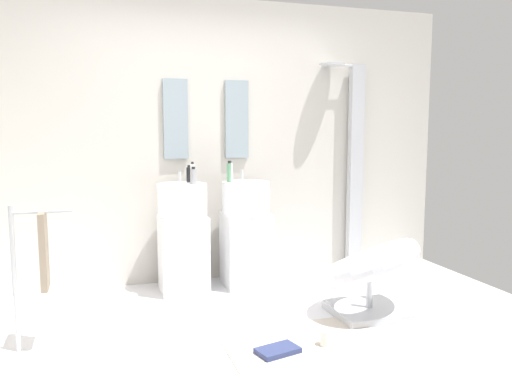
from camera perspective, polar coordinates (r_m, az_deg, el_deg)
ground_plane at (r=3.58m, az=0.38°, el=-16.79°), size 4.80×3.60×0.04m
rear_partition at (r=4.87m, az=-5.61°, el=5.55°), size 4.80×0.10×2.60m
pedestal_sink_left at (r=4.55m, az=-8.07°, el=-4.88°), size 0.43×0.43×1.05m
pedestal_sink_right at (r=4.68m, az=-1.13°, el=-4.49°), size 0.43×0.43×1.05m
vanity_mirror_left at (r=4.75m, az=-8.88°, el=7.97°), size 0.22×0.03×0.71m
vanity_mirror_right at (r=4.87m, az=-2.15°, el=8.03°), size 0.22×0.03×0.71m
shower_column at (r=5.28m, az=10.78°, el=3.19°), size 0.49×0.24×2.05m
lounge_chair at (r=4.07m, az=12.47°, el=-8.45°), size 1.10×1.10×0.65m
towel_rack at (r=3.59m, az=-22.83°, el=-6.34°), size 0.37×0.22×0.95m
area_rug at (r=3.62m, az=5.33°, el=-16.05°), size 1.08×0.65×0.01m
magazine_navy at (r=3.42m, az=2.42°, el=-17.08°), size 0.30×0.22×0.03m
coffee_mug at (r=3.54m, az=7.79°, el=-15.66°), size 0.08×0.08×0.10m
soap_bottle_black at (r=4.60m, az=-7.42°, el=1.93°), size 0.04×0.04×0.15m
soap_bottle_green at (r=4.56m, az=-3.00°, el=2.17°), size 0.04×0.04×0.19m
soap_bottle_white at (r=4.58m, az=-7.03°, el=2.11°), size 0.04×0.04×0.18m
soap_bottle_clear at (r=4.65m, az=-2.90°, el=2.25°), size 0.05×0.05×0.19m
soap_bottle_grey at (r=4.44m, az=-6.92°, el=1.74°), size 0.06×0.06×0.15m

